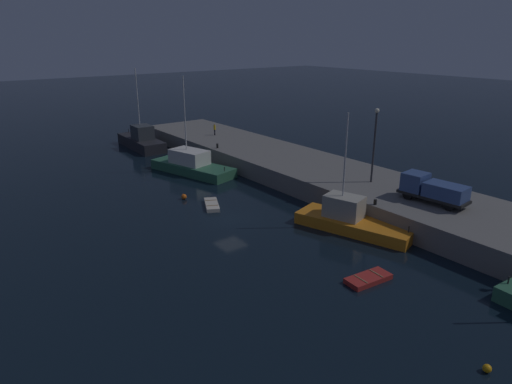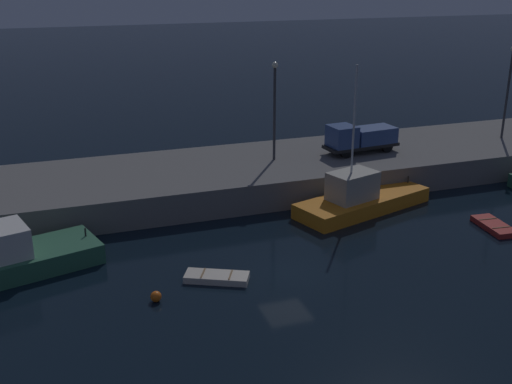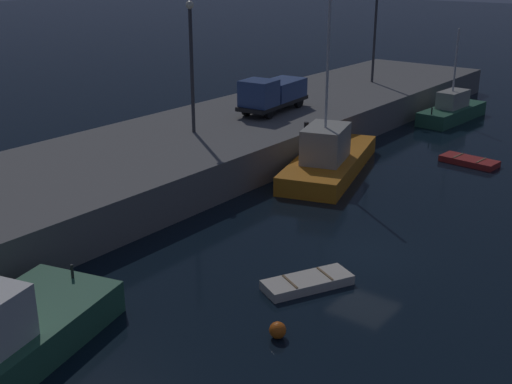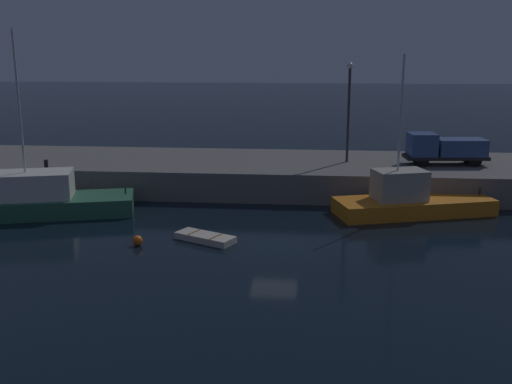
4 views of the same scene
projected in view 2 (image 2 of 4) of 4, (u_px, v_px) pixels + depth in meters
ground_plane at (286, 273)px, 34.17m from camera, size 320.00×320.00×0.00m
pier_quay at (216, 179)px, 46.13m from camera, size 73.27×10.48×2.06m
fishing_trawler_red at (360, 198)px, 42.62m from camera, size 10.53×6.06×10.03m
dinghy_orange_near at (217, 277)px, 33.28m from camera, size 3.59×2.63×0.40m
rowboat_white_mid at (494, 226)px, 39.88m from camera, size 1.72×3.40×0.40m
mooring_buoy_near at (156, 296)px, 31.14m from camera, size 0.56×0.56×0.56m
lamp_post_west at (275, 103)px, 45.75m from camera, size 0.44×0.44×7.30m
lamp_post_east at (509, 85)px, 51.71m from camera, size 0.44×0.44×7.66m
utility_truck at (360, 138)px, 48.55m from camera, size 6.08×2.55×2.31m
bollard_central at (357, 169)px, 44.21m from camera, size 0.28×0.28×0.45m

